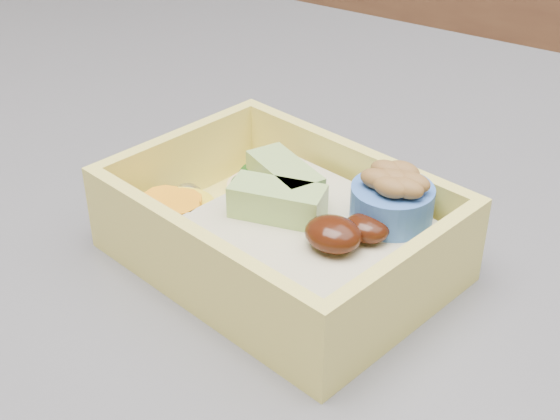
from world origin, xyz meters
The scene contains 1 object.
bento_box centered at (-0.06, -0.05, 0.94)m, with size 0.18×0.14×0.06m.
Camera 1 is at (0.11, -0.31, 1.15)m, focal length 50.00 mm.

